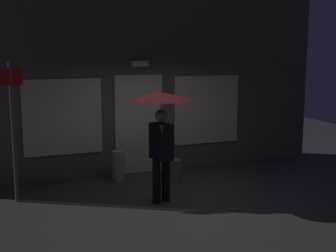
{
  "coord_description": "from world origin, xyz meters",
  "views": [
    {
      "loc": [
        -3.03,
        -7.35,
        2.72
      ],
      "look_at": [
        -0.13,
        0.06,
        1.4
      ],
      "focal_mm": 48.35,
      "sensor_mm": 36.0,
      "label": 1
    }
  ],
  "objects": [
    {
      "name": "person_with_umbrella",
      "position": [
        -0.26,
        0.06,
        1.54
      ],
      "size": [
        1.12,
        1.12,
        2.01
      ],
      "rotation": [
        0.0,
        0.0,
        -1.36
      ],
      "color": "black",
      "rests_on": "ground"
    },
    {
      "name": "sidewalk_bollard_2",
      "position": [
        0.47,
        1.17,
        0.24
      ],
      "size": [
        0.25,
        0.25,
        0.47
      ],
      "primitive_type": "cylinder",
      "color": "slate",
      "rests_on": "ground"
    },
    {
      "name": "building_facade",
      "position": [
        0.0,
        2.35,
        2.2
      ],
      "size": [
        9.02,
        0.48,
        4.45
      ],
      "color": "brown",
      "rests_on": "ground"
    },
    {
      "name": "ground_plane",
      "position": [
        0.0,
        0.0,
        0.0
      ],
      "size": [
        18.0,
        18.0,
        0.0
      ],
      "primitive_type": "plane",
      "color": "#423F44"
    },
    {
      "name": "sidewalk_bollard",
      "position": [
        -0.62,
        1.69,
        0.32
      ],
      "size": [
        0.26,
        0.26,
        0.65
      ],
      "primitive_type": "cylinder",
      "color": "#B2A899",
      "rests_on": "ground"
    },
    {
      "name": "street_sign_post",
      "position": [
        -2.71,
        1.05,
        1.43
      ],
      "size": [
        0.4,
        0.07,
        2.53
      ],
      "color": "#595B60",
      "rests_on": "ground"
    }
  ]
}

